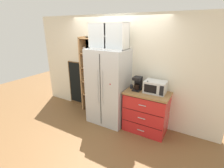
# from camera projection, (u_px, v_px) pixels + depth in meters

# --- Properties ---
(ground_plane) EXTENTS (10.65, 10.65, 0.00)m
(ground_plane) POSITION_uv_depth(u_px,v_px,m) (108.00, 120.00, 4.24)
(ground_plane) COLOR brown
(wall_back_cream) EXTENTS (4.96, 0.10, 2.55)m
(wall_back_cream) POSITION_uv_depth(u_px,v_px,m) (116.00, 68.00, 4.14)
(wall_back_cream) COLOR silver
(wall_back_cream) RESTS_ON ground
(refrigerator) EXTENTS (0.91, 0.71, 1.80)m
(refrigerator) POSITION_uv_depth(u_px,v_px,m) (108.00, 87.00, 3.95)
(refrigerator) COLOR silver
(refrigerator) RESTS_ON ground
(pantry_shelf_column) EXTENTS (0.49, 0.31, 2.03)m
(pantry_shelf_column) POSITION_uv_depth(u_px,v_px,m) (91.00, 75.00, 4.46)
(pantry_shelf_column) COLOR brown
(pantry_shelf_column) RESTS_ON ground
(counter_cabinet) EXTENTS (0.95, 0.60, 0.94)m
(counter_cabinet) POSITION_uv_depth(u_px,v_px,m) (146.00, 111.00, 3.69)
(counter_cabinet) COLOR red
(counter_cabinet) RESTS_ON ground
(microwave) EXTENTS (0.44, 0.33, 0.26)m
(microwave) POSITION_uv_depth(u_px,v_px,m) (155.00, 87.00, 3.46)
(microwave) COLOR silver
(microwave) RESTS_ON counter_cabinet
(coffee_maker) EXTENTS (0.17, 0.20, 0.31)m
(coffee_maker) POSITION_uv_depth(u_px,v_px,m) (138.00, 83.00, 3.60)
(coffee_maker) COLOR black
(coffee_maker) RESTS_ON counter_cabinet
(mug_navy) EXTENTS (0.12, 0.09, 0.09)m
(mug_navy) POSITION_uv_depth(u_px,v_px,m) (147.00, 91.00, 3.47)
(mug_navy) COLOR navy
(mug_navy) RESTS_ON counter_cabinet
(mug_charcoal) EXTENTS (0.11, 0.08, 0.08)m
(mug_charcoal) POSITION_uv_depth(u_px,v_px,m) (132.00, 87.00, 3.74)
(mug_charcoal) COLOR #2D2D33
(mug_charcoal) RESTS_ON counter_cabinet
(bottle_cobalt) EXTENTS (0.06, 0.06, 0.27)m
(bottle_cobalt) POSITION_uv_depth(u_px,v_px,m) (147.00, 88.00, 3.45)
(bottle_cobalt) COLOR navy
(bottle_cobalt) RESTS_ON counter_cabinet
(upper_cabinet) EXTENTS (0.87, 0.32, 0.55)m
(upper_cabinet) POSITION_uv_depth(u_px,v_px,m) (109.00, 36.00, 3.60)
(upper_cabinet) COLOR silver
(upper_cabinet) RESTS_ON refrigerator
(chalkboard_menu) EXTENTS (0.60, 0.04, 1.32)m
(chalkboard_menu) POSITION_uv_depth(u_px,v_px,m) (77.00, 84.00, 4.89)
(chalkboard_menu) COLOR brown
(chalkboard_menu) RESTS_ON ground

